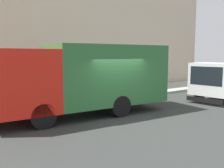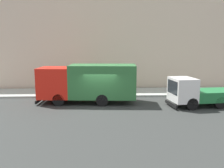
# 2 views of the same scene
# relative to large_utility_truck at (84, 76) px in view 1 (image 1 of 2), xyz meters

# --- Properties ---
(ground) EXTENTS (80.00, 80.00, 0.00)m
(ground) POSITION_rel_large_utility_truck_xyz_m (-1.10, -0.97, -1.72)
(ground) COLOR #313331
(sidewalk) EXTENTS (3.89, 30.00, 0.16)m
(sidewalk) POSITION_rel_large_utility_truck_xyz_m (3.84, -0.97, -1.65)
(sidewalk) COLOR #AAB1A6
(sidewalk) RESTS_ON ground
(building_facade) EXTENTS (0.50, 30.00, 9.26)m
(building_facade) POSITION_rel_large_utility_truck_xyz_m (6.29, -0.97, 2.90)
(building_facade) COLOR beige
(building_facade) RESTS_ON ground
(large_utility_truck) EXTENTS (2.99, 7.97, 3.11)m
(large_utility_truck) POSITION_rel_large_utility_truck_xyz_m (0.00, 0.00, 0.00)
(large_utility_truck) COLOR red
(large_utility_truck) RESTS_ON ground
(small_flatbed_truck) EXTENTS (2.71, 5.43, 2.23)m
(small_flatbed_truck) POSITION_rel_large_utility_truck_xyz_m (-1.51, -8.43, -0.68)
(small_flatbed_truck) COLOR silver
(small_flatbed_truck) RESTS_ON ground
(street_sign_post) EXTENTS (0.44, 0.08, 2.63)m
(street_sign_post) POSITION_rel_large_utility_truck_xyz_m (2.18, 0.15, -0.02)
(street_sign_post) COLOR #4C5156
(street_sign_post) RESTS_ON sidewalk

